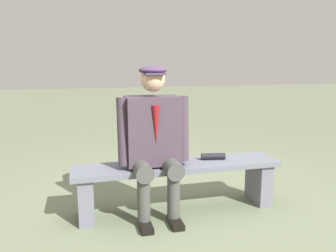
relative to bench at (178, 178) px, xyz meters
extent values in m
plane|color=#697357|center=(0.00, 0.00, -0.32)|extent=(30.00, 30.00, 0.00)
cube|color=slate|center=(0.00, 0.00, 0.11)|extent=(1.89, 0.38, 0.05)
cube|color=slate|center=(-0.83, 0.00, -0.11)|extent=(0.13, 0.33, 0.41)
cube|color=slate|center=(0.83, 0.00, -0.11)|extent=(0.13, 0.33, 0.41)
cube|color=#433543|center=(0.23, 0.00, 0.45)|extent=(0.47, 0.27, 0.60)
cylinder|color=#1E2338|center=(0.23, 0.00, 0.72)|extent=(0.26, 0.26, 0.06)
cone|color=maroon|center=(0.23, 0.14, 0.53)|extent=(0.07, 0.07, 0.33)
sphere|color=#DBAD8C|center=(0.23, 0.02, 0.90)|extent=(0.21, 0.21, 0.21)
ellipsoid|color=#433050|center=(0.23, 0.02, 0.97)|extent=(0.24, 0.24, 0.07)
cube|color=#433050|center=(0.23, 0.11, 0.95)|extent=(0.17, 0.09, 0.02)
cylinder|color=#464743|center=(0.10, 0.12, 0.16)|extent=(0.15, 0.40, 0.15)
cylinder|color=#464743|center=(0.10, 0.23, -0.08)|extent=(0.11, 0.11, 0.47)
cube|color=black|center=(0.10, 0.29, -0.29)|extent=(0.10, 0.24, 0.05)
cylinder|color=#433543|center=(-0.03, 0.04, 0.46)|extent=(0.11, 0.16, 0.58)
cylinder|color=#464743|center=(0.36, 0.12, 0.16)|extent=(0.15, 0.40, 0.15)
cylinder|color=#464743|center=(0.36, 0.23, -0.08)|extent=(0.11, 0.11, 0.47)
cube|color=black|center=(0.36, 0.29, -0.29)|extent=(0.10, 0.24, 0.05)
cylinder|color=#433543|center=(0.49, 0.04, 0.46)|extent=(0.10, 0.15, 0.58)
cylinder|color=black|center=(-0.36, -0.04, 0.17)|extent=(0.23, 0.10, 0.06)
camera|label=1|loc=(0.84, 2.90, 1.05)|focal=36.98mm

